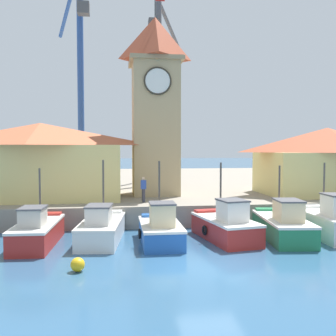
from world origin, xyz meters
TOP-DOWN VIEW (x-y plane):
  - ground_plane at (0.00, 0.00)m, footprint 300.00×300.00m
  - quay_wharf at (0.00, 27.69)m, footprint 120.00×40.00m
  - fishing_boat_far_left at (-7.60, 4.56)m, footprint 2.02×4.98m
  - fishing_boat_left_outer at (-4.49, 5.04)m, footprint 2.52×5.38m
  - fishing_boat_left_inner at (-1.53, 4.17)m, footprint 2.09×4.36m
  - fishing_boat_mid_left at (1.93, 4.47)m, footprint 2.83×5.02m
  - fishing_boat_center at (4.98, 4.29)m, footprint 2.57×5.43m
  - fishing_boat_mid_right at (7.64, 4.39)m, footprint 2.19×4.79m
  - clock_tower at (-0.86, 13.62)m, footprint 3.79×3.79m
  - warehouse_left at (-8.87, 12.65)m, footprint 11.20×6.78m
  - warehouse_right at (11.87, 12.28)m, footprint 9.81×6.26m
  - port_crane_near at (-6.90, 20.60)m, footprint 3.99×10.07m
  - port_crane_far at (0.27, 21.32)m, footprint 4.10×8.57m
  - mooring_buoy at (-5.22, 0.15)m, footprint 0.56×0.56m
  - dock_worker_near_tower at (-2.01, 9.61)m, footprint 0.34×0.22m

SIDE VIEW (x-z plane):
  - ground_plane at x=0.00m, z-range 0.00..0.00m
  - mooring_buoy at x=-5.22m, z-range 0.00..0.56m
  - quay_wharf at x=0.00m, z-range 0.00..1.33m
  - fishing_boat_left_outer at x=-4.49m, z-range -1.39..2.77m
  - fishing_boat_far_left at x=-7.60m, z-range -1.18..2.60m
  - fishing_boat_left_inner at x=-1.53m, z-range -1.35..2.78m
  - fishing_boat_center at x=4.98m, z-range -1.18..2.66m
  - fishing_boat_mid_left at x=1.93m, z-range -1.26..2.76m
  - fishing_boat_mid_right at x=7.64m, z-range -1.17..2.81m
  - dock_worker_near_tower at x=-2.01m, z-range 1.37..2.99m
  - warehouse_right at x=11.87m, z-range 1.39..6.34m
  - warehouse_left at x=-8.87m, z-range 1.38..6.54m
  - port_crane_far at x=0.27m, z-range -0.61..16.37m
  - clock_tower at x=-0.86m, z-range 0.91..15.46m
  - port_crane_near at x=-6.90m, z-range -1.15..18.34m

